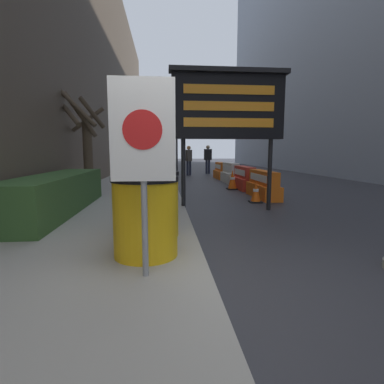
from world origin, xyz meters
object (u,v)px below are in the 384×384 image
at_px(pedestrian_passerby, 208,157).
at_px(jersey_barrier_red_striped, 244,179).
at_px(warning_sign, 143,144).
at_px(traffic_cone_near, 232,180).
at_px(traffic_light_near_curb, 177,127).
at_px(message_board, 228,106).
at_px(pedestrian_worker, 189,158).
at_px(jersey_barrier_orange_near, 221,172).
at_px(jersey_barrier_orange_far, 263,186).
at_px(barrel_drum_middle, 153,204).
at_px(traffic_cone_far, 256,192).
at_px(jersey_barrier_white, 230,174).
at_px(traffic_cone_mid, 252,183).
at_px(barrel_drum_foreground, 145,216).

bearing_deg(pedestrian_passerby, jersey_barrier_red_striped, 91.38).
xyz_separation_m(warning_sign, traffic_cone_near, (2.71, 7.87, -1.09)).
xyz_separation_m(traffic_cone_near, traffic_light_near_curb, (-1.63, 8.96, 2.65)).
relative_size(message_board, pedestrian_worker, 1.83).
relative_size(jersey_barrier_orange_near, traffic_cone_near, 2.37).
bearing_deg(jersey_barrier_orange_far, traffic_cone_near, 102.53).
distance_m(barrel_drum_middle, traffic_light_near_curb, 15.57).
xyz_separation_m(traffic_cone_far, traffic_light_near_curb, (-1.60, 11.87, 2.72)).
xyz_separation_m(jersey_barrier_white, pedestrian_passerby, (-0.15, 5.81, 0.67)).
relative_size(traffic_cone_far, pedestrian_worker, 0.34).
xyz_separation_m(traffic_cone_near, pedestrian_worker, (-1.02, 6.95, 0.67)).
relative_size(warning_sign, traffic_cone_mid, 3.46).
distance_m(warning_sign, pedestrian_passerby, 16.35).
bearing_deg(pedestrian_passerby, traffic_light_near_curb, -21.13).
bearing_deg(warning_sign, pedestrian_passerby, 79.39).
relative_size(warning_sign, jersey_barrier_white, 1.00).
bearing_deg(pedestrian_worker, message_board, 168.27).
xyz_separation_m(jersey_barrier_red_striped, traffic_light_near_curb, (-2.09, 8.90, 2.63)).
height_order(warning_sign, traffic_cone_far, warning_sign).
height_order(traffic_cone_far, pedestrian_worker, pedestrian_worker).
height_order(barrel_drum_middle, jersey_barrier_orange_far, barrel_drum_middle).
relative_size(barrel_drum_middle, traffic_cone_mid, 1.72).
distance_m(warning_sign, traffic_cone_near, 8.39).
bearing_deg(jersey_barrier_orange_near, traffic_light_near_curb, 115.18).
bearing_deg(jersey_barrier_orange_near, barrel_drum_foreground, -105.19).
distance_m(warning_sign, jersey_barrier_red_striped, 8.61).
relative_size(barrel_drum_foreground, traffic_cone_far, 1.63).
height_order(message_board, pedestrian_worker, message_board).
bearing_deg(traffic_cone_near, warning_sign, -108.98).
xyz_separation_m(jersey_barrier_white, pedestrian_worker, (-1.48, 4.57, 0.63)).
distance_m(jersey_barrier_orange_far, traffic_cone_mid, 1.83).
height_order(barrel_drum_foreground, jersey_barrier_red_striped, barrel_drum_foreground).
xyz_separation_m(jersey_barrier_orange_near, traffic_cone_mid, (0.20, -4.76, -0.10)).
relative_size(jersey_barrier_orange_near, pedestrian_passerby, 0.95).
distance_m(barrel_drum_foreground, traffic_cone_mid, 7.79).
xyz_separation_m(traffic_cone_mid, pedestrian_passerby, (-0.36, 8.45, 0.79)).
height_order(barrel_drum_middle, pedestrian_worker, pedestrian_worker).
distance_m(jersey_barrier_red_striped, pedestrian_passerby, 8.17).
bearing_deg(pedestrian_worker, warning_sign, 161.96).
relative_size(barrel_drum_foreground, jersey_barrier_white, 0.50).
distance_m(jersey_barrier_orange_near, pedestrian_passerby, 3.75).
distance_m(jersey_barrier_white, pedestrian_worker, 4.84).
distance_m(message_board, jersey_barrier_white, 6.82).
distance_m(barrel_drum_middle, jersey_barrier_red_striped, 7.18).
relative_size(message_board, traffic_light_near_curb, 0.77).
height_order(warning_sign, traffic_cone_mid, warning_sign).
xyz_separation_m(barrel_drum_foreground, jersey_barrier_red_striped, (3.19, 7.31, -0.24)).
relative_size(traffic_cone_mid, traffic_light_near_curb, 0.13).
bearing_deg(traffic_cone_far, warning_sign, -118.35).
distance_m(jersey_barrier_red_striped, traffic_cone_far, 3.01).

